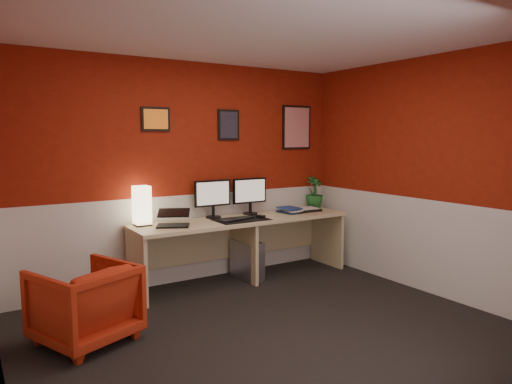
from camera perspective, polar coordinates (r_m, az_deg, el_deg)
The scene contains 27 objects.
ground at distance 4.17m, azimuth 1.99°, elevation -16.73°, with size 4.00×3.50×0.01m, color black.
ceiling at distance 3.92m, azimuth 2.15°, elevation 19.11°, with size 4.00×3.50×0.01m, color white.
wall_back at distance 5.38m, azimuth -8.55°, elevation 2.29°, with size 4.00×0.01×2.50m, color maroon.
wall_front at distance 2.61m, azimuth 24.36°, elevation -2.92°, with size 4.00×0.01×2.50m, color maroon.
wall_right at distance 5.24m, azimuth 20.42°, elevation 1.83°, with size 0.01×3.50×2.50m, color maroon.
wainscot_back at distance 5.48m, azimuth -8.39°, elevation -5.55°, with size 4.00×0.01×1.00m, color silver.
wainscot_front at distance 2.83m, azimuth 23.49°, elevation -18.05°, with size 4.00×0.01×1.00m, color silver.
wainscot_left at distance 3.37m, azimuth -28.29°, elevation -14.28°, with size 0.01×3.50×1.00m, color silver.
wainscot_right at distance 5.35m, azimuth 20.06°, elevation -6.20°, with size 0.01×3.50×1.00m, color silver.
desk at distance 5.46m, azimuth -1.53°, elevation -6.97°, with size 2.60×0.65×0.73m, color #CDB883.
shoji_lamp at distance 5.05m, azimuth -13.74°, elevation -1.77°, with size 0.16×0.16×0.40m, color #FFE5B2.
laptop at distance 4.94m, azimuth -10.09°, elevation -2.92°, with size 0.33×0.23×0.22m, color black.
monitor_left at distance 5.39m, azimuth -5.25°, elevation -0.11°, with size 0.45×0.06×0.58m, color black.
monitor_right at distance 5.63m, azimuth -0.71°, elevation 0.21°, with size 0.45×0.06×0.58m, color black.
desk_mat at distance 5.27m, azimuth -1.80°, elevation -3.39°, with size 0.60×0.38×0.01m, color black.
keyboard at distance 5.24m, azimuth -2.43°, elevation -3.32°, with size 0.42×0.14×0.02m, color black.
mouse at distance 5.38m, azimuth 0.59°, elevation -2.98°, with size 0.06×0.10×0.03m, color black.
book_bottom at distance 5.71m, azimuth 3.37°, elevation -2.50°, with size 0.21×0.28×0.03m, color navy.
book_middle at distance 5.69m, azimuth 3.47°, elevation -2.29°, with size 0.19×0.26×0.02m, color silver.
book_top at distance 5.65m, azimuth 3.27°, elevation -2.10°, with size 0.21×0.28×0.03m, color navy.
zen_tray at distance 5.91m, azimuth 5.98°, elevation -2.20°, with size 0.35×0.25×0.03m, color black.
potted_plant at distance 6.21m, azimuth 7.12°, elevation -0.01°, with size 0.23×0.23×0.41m, color #19591E.
pc_tower at distance 5.56m, azimuth -1.11°, elevation -8.22°, with size 0.20×0.45×0.45m, color #99999E.
armchair at distance 4.12m, azimuth -20.15°, elevation -12.64°, with size 0.69×0.71×0.64m, color #B42B13.
art_left at distance 5.22m, azimuth -12.14°, elevation 8.68°, with size 0.32×0.02×0.26m, color orange.
art_center at distance 5.59m, azimuth -3.37°, elevation 8.16°, with size 0.28×0.02×0.36m, color black.
art_right at distance 6.15m, azimuth 4.95°, elevation 7.84°, with size 0.44×0.02×0.56m, color red.
Camera 1 is at (-2.16, -3.15, 1.66)m, focal length 32.82 mm.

